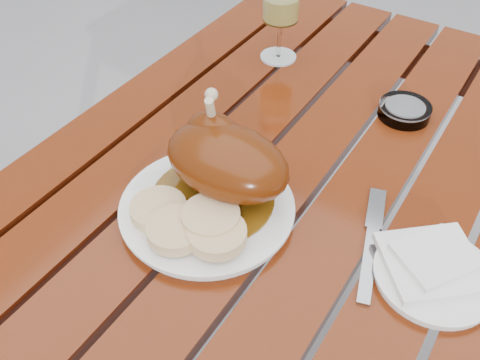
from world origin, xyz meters
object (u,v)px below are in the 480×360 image
at_px(ashtray, 404,110).
at_px(table, 285,293).
at_px(dinner_plate, 207,209).
at_px(side_plate, 434,276).
at_px(wine_glass, 280,18).

bearing_deg(ashtray, table, -115.30).
xyz_separation_m(dinner_plate, side_plate, (0.33, 0.06, -0.00)).
height_order(table, side_plate, side_plate).
bearing_deg(dinner_plate, ashtray, 67.37).
distance_m(table, ashtray, 0.46).
distance_m(side_plate, ashtray, 0.37).
height_order(wine_glass, side_plate, wine_glass).
bearing_deg(wine_glass, table, -54.85).
height_order(wine_glass, ashtray, wine_glass).
bearing_deg(side_plate, ashtray, 116.16).
bearing_deg(side_plate, table, 157.10).
height_order(dinner_plate, side_plate, dinner_plate).
xyz_separation_m(wine_glass, ashtray, (0.29, -0.06, -0.08)).
bearing_deg(ashtray, dinner_plate, -112.63).
distance_m(table, side_plate, 0.48).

